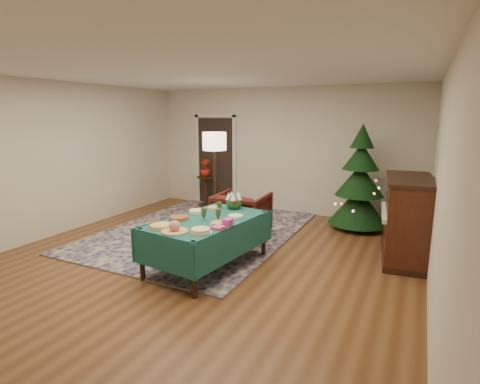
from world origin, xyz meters
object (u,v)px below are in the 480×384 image
at_px(armchair, 242,213).
at_px(piano, 407,220).
at_px(gift_box, 227,223).
at_px(floor_lamp, 214,147).
at_px(side_table, 206,192).
at_px(potted_plant, 205,172).
at_px(christmas_tree, 360,182).
at_px(buffet_table, 207,229).

height_order(armchair, piano, piano).
height_order(gift_box, armchair, armchair).
bearing_deg(floor_lamp, gift_box, -56.18).
bearing_deg(side_table, armchair, -43.84).
bearing_deg(piano, floor_lamp, 177.61).
relative_size(potted_plant, piano, 0.28).
height_order(potted_plant, christmas_tree, christmas_tree).
height_order(buffet_table, gift_box, gift_box).
bearing_deg(christmas_tree, piano, -55.27).
distance_m(buffet_table, gift_box, 0.47).
bearing_deg(armchair, piano, -178.75).
bearing_deg(side_table, buffet_table, -58.40).
bearing_deg(floor_lamp, armchair, -23.36).
bearing_deg(buffet_table, floor_lamp, 116.46).
bearing_deg(potted_plant, christmas_tree, -4.10).
relative_size(buffet_table, christmas_tree, 0.98).
xyz_separation_m(potted_plant, piano, (4.38, -1.52, -0.22)).
xyz_separation_m(side_table, piano, (4.38, -1.52, 0.26)).
bearing_deg(armchair, christmas_tree, -142.74).
bearing_deg(buffet_table, christmas_tree, 60.73).
xyz_separation_m(gift_box, side_table, (-2.31, 3.25, -0.40)).
relative_size(gift_box, christmas_tree, 0.06).
bearing_deg(floor_lamp, piano, -2.39).
height_order(buffet_table, side_table, side_table).
relative_size(side_table, piano, 0.48).
bearing_deg(floor_lamp, buffet_table, -63.54).
xyz_separation_m(floor_lamp, potted_plant, (-1.05, 1.38, -0.71)).
xyz_separation_m(armchair, piano, (2.62, 0.17, 0.16)).
relative_size(floor_lamp, side_table, 2.55).
height_order(floor_lamp, christmas_tree, christmas_tree).
bearing_deg(gift_box, christmas_tree, 68.36).
height_order(armchair, floor_lamp, floor_lamp).
distance_m(floor_lamp, christmas_tree, 2.77).
bearing_deg(side_table, christmas_tree, -4.10).
bearing_deg(armchair, floor_lamp, -25.75).
height_order(gift_box, christmas_tree, christmas_tree).
height_order(floor_lamp, piano, floor_lamp).
distance_m(gift_box, side_table, 4.01).
bearing_deg(christmas_tree, armchair, -140.35).
bearing_deg(piano, potted_plant, 160.82).
relative_size(gift_box, floor_lamp, 0.06).
distance_m(gift_box, piano, 2.70).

